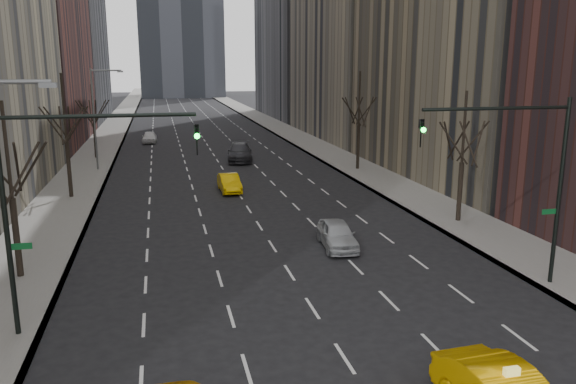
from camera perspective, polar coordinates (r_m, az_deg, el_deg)
sidewalk_left at (r=78.78m, az=-17.80°, el=5.37°), size 4.50×320.00×0.15m
sidewalk_right at (r=80.50m, az=-0.08°, el=6.12°), size 4.50×320.00×0.15m
tree_lw_b at (r=27.33m, az=-26.22°, el=-0.61°), size 3.36×3.50×7.82m
tree_lw_c at (r=42.77m, az=-21.55°, el=4.66°), size 3.36×3.50×8.74m
tree_lw_d at (r=60.57m, az=-19.11°, el=6.53°), size 3.36×3.50×7.36m
tree_rw_b at (r=35.19m, az=17.24°, el=2.87°), size 3.36×3.50×7.82m
tree_rw_c at (r=51.35m, az=7.19°, el=6.66°), size 3.36×3.50×8.74m
traffic_mast_left at (r=20.63m, az=-22.54°, el=0.78°), size 6.69×0.39×8.00m
traffic_mast_right at (r=25.08m, az=23.14°, el=2.71°), size 6.69×0.39×8.00m
streetlight_far at (r=53.34m, az=-18.77°, el=8.02°), size 2.83×0.22×9.00m
silver_sedan_ahead at (r=29.74m, az=5.03°, el=-4.31°), size 2.06×4.32×1.42m
far_taxi at (r=42.87m, az=-5.98°, el=0.93°), size 1.52×4.08×1.33m
far_suv_grey at (r=56.52m, az=-4.92°, el=4.03°), size 3.20×6.23×1.73m
far_car_white at (r=71.80m, az=-13.89°, el=5.44°), size 1.85×4.21×1.41m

